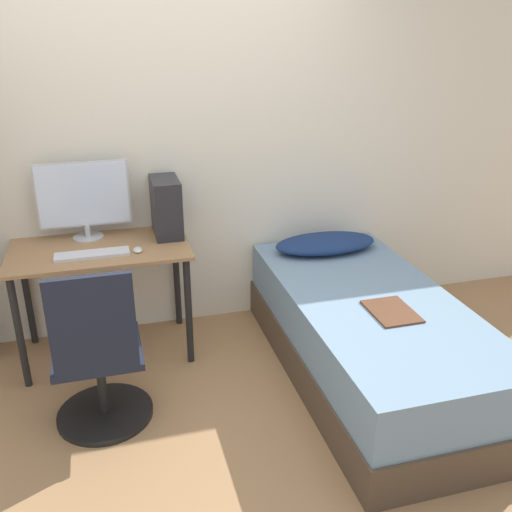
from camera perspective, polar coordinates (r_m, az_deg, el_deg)
The scene contains 11 objects.
ground_plane at distance 3.18m, azimuth -4.49°, elevation -18.08°, with size 14.00×14.00×0.00m, color #9E754C.
wall_back at distance 3.87m, azimuth -9.21°, elevation 10.23°, with size 8.00×0.05×2.50m.
desk at distance 3.72m, azimuth -15.23°, elevation -0.82°, with size 1.10×0.62×0.75m.
office_chair at distance 3.18m, azimuth -15.40°, elevation -10.65°, with size 0.53×0.53×0.96m.
bed at distance 3.59m, azimuth 11.24°, elevation -7.94°, with size 0.96×2.02×0.54m.
pillow at distance 4.05m, azimuth 6.96°, elevation 1.27°, with size 0.73×0.36×0.11m.
magazine at distance 3.30m, azimuth 13.40°, elevation -5.41°, with size 0.24×0.32×0.01m.
monitor at distance 3.78m, azimuth -16.86°, elevation 5.60°, with size 0.58×0.19×0.50m.
keyboard at distance 3.55m, azimuth -16.06°, elevation 0.16°, with size 0.44×0.12×0.02m.
pc_tower at distance 3.75m, azimuth -8.97°, elevation 4.86°, with size 0.17×0.32×0.37m.
mouse at distance 3.56m, azimuth -11.75°, elevation 0.61°, with size 0.06×0.09×0.02m.
Camera 1 is at (-0.41, -2.37, 2.08)m, focal length 40.00 mm.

